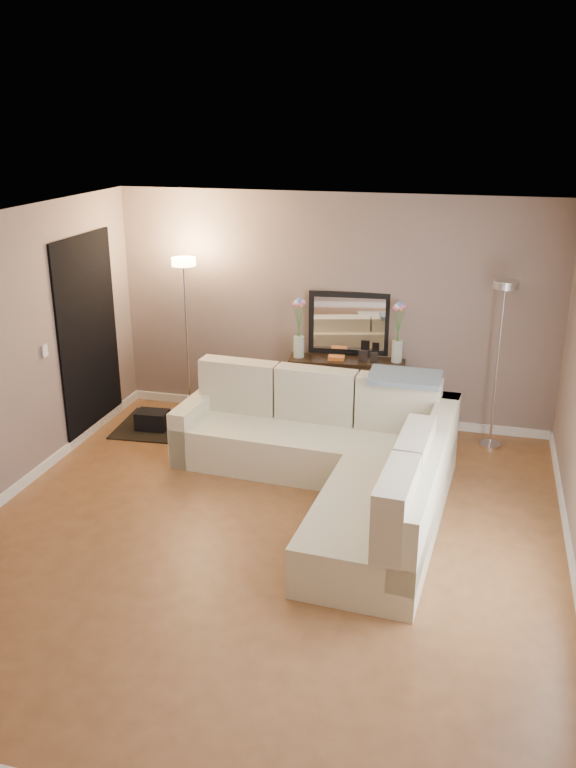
% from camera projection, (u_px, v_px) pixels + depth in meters
% --- Properties ---
extents(floor, '(5.00, 5.50, 0.01)m').
position_uv_depth(floor, '(264.00, 537.00, 6.36)').
color(floor, '#956036').
rests_on(floor, ground).
extents(ceiling, '(5.00, 5.50, 0.01)m').
position_uv_depth(ceiling, '(260.00, 227.00, 5.47)').
color(ceiling, white).
rests_on(ceiling, ground).
extents(wall_back, '(5.00, 0.02, 2.60)m').
position_uv_depth(wall_back, '(332.00, 310.00, 8.42)').
color(wall_back, gray).
rests_on(wall_back, ground).
extents(wall_front, '(5.00, 0.02, 2.60)m').
position_uv_depth(wall_front, '(88.00, 600.00, 3.41)').
color(wall_front, gray).
rests_on(wall_front, ground).
extents(baseboard_back, '(5.00, 0.03, 0.10)m').
position_uv_depth(baseboard_back, '(330.00, 413.00, 8.83)').
color(baseboard_back, white).
rests_on(baseboard_back, ground).
extents(baseboard_left, '(0.03, 5.50, 0.10)m').
position_uv_depth(baseboard_left, '(8.00, 495.00, 6.94)').
color(baseboard_left, white).
rests_on(baseboard_left, ground).
extents(baseboard_right, '(0.03, 5.50, 0.10)m').
position_uv_depth(baseboard_right, '(574.00, 575.00, 5.75)').
color(baseboard_right, white).
rests_on(baseboard_right, ground).
extents(doorway, '(0.02, 1.20, 2.20)m').
position_uv_depth(doorway, '(89.00, 337.00, 8.13)').
color(doorway, black).
rests_on(doorway, ground).
extents(switch_plate, '(0.02, 0.08, 0.12)m').
position_uv_depth(switch_plate, '(45.00, 351.00, 7.32)').
color(switch_plate, white).
rests_on(switch_plate, ground).
extents(sectional_sofa, '(2.80, 2.80, 0.97)m').
position_uv_depth(sectional_sofa, '(338.00, 456.00, 7.01)').
color(sectional_sofa, '#EBE7BE').
rests_on(sectional_sofa, floor).
extents(throw_blanket, '(0.70, 0.41, 0.09)m').
position_uv_depth(throw_blanket, '(405.00, 377.00, 7.26)').
color(throw_blanket, slate).
rests_on(throw_blanket, sectional_sofa).
extents(console_table, '(1.32, 0.47, 0.80)m').
position_uv_depth(console_table, '(339.00, 388.00, 8.49)').
color(console_table, black).
rests_on(console_table, floor).
extents(leaning_mirror, '(0.92, 0.13, 0.72)m').
position_uv_depth(leaning_mirror, '(349.00, 324.00, 8.39)').
color(leaning_mirror, black).
rests_on(leaning_mirror, console_table).
extents(table_decor, '(0.55, 0.14, 0.13)m').
position_uv_depth(table_decor, '(347.00, 357.00, 8.32)').
color(table_decor, orange).
rests_on(table_decor, console_table).
extents(flower_vase_left, '(0.15, 0.13, 0.68)m').
position_uv_depth(flower_vase_left, '(299.00, 332.00, 8.34)').
color(flower_vase_left, silver).
rests_on(flower_vase_left, console_table).
extents(flower_vase_right, '(0.15, 0.13, 0.68)m').
position_uv_depth(flower_vase_right, '(398.00, 337.00, 8.18)').
color(flower_vase_right, silver).
rests_on(flower_vase_right, console_table).
extents(floor_lamp_lit, '(0.29, 0.29, 1.88)m').
position_uv_depth(floor_lamp_lit, '(186.00, 307.00, 8.43)').
color(floor_lamp_lit, silver).
rests_on(floor_lamp_lit, floor).
extents(floor_lamp_unlit, '(0.33, 0.33, 1.81)m').
position_uv_depth(floor_lamp_unlit, '(501.00, 332.00, 7.66)').
color(floor_lamp_unlit, silver).
rests_on(floor_lamp_unlit, floor).
extents(charcoal_rug, '(1.30, 1.01, 0.02)m').
position_uv_depth(charcoal_rug, '(173.00, 426.00, 8.57)').
color(charcoal_rug, black).
rests_on(charcoal_rug, floor).
extents(black_bag, '(0.37, 0.27, 0.23)m').
position_uv_depth(black_bag, '(152.00, 421.00, 8.48)').
color(black_bag, black).
rests_on(black_bag, charcoal_rug).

